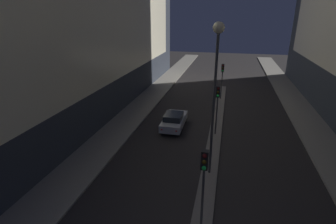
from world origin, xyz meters
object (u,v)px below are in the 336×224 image
traffic_light_near (204,173)px  traffic_light_mid (218,99)px  street_lamp (216,68)px  traffic_light_far (222,73)px  car_left_lane (174,120)px

traffic_light_near → traffic_light_mid: (0.00, 10.85, 0.00)m
traffic_light_mid → street_lamp: street_lamp is taller
traffic_light_mid → street_lamp: bearing=-90.0°
street_lamp → traffic_light_near: bearing=-90.0°
traffic_light_far → street_lamp: (0.00, -16.11, 3.77)m
traffic_light_near → traffic_light_far: bearing=90.0°
street_lamp → car_left_lane: size_ratio=2.20×
traffic_light_mid → traffic_light_far: bearing=90.0°
car_left_lane → traffic_light_mid: bearing=-9.2°
traffic_light_far → street_lamp: size_ratio=0.45×
traffic_light_far → street_lamp: 16.54m
car_left_lane → traffic_light_near: bearing=-71.8°
traffic_light_near → street_lamp: size_ratio=0.45×
street_lamp → car_left_lane: 9.81m
traffic_light_mid → traffic_light_far: (0.00, 10.14, 0.00)m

